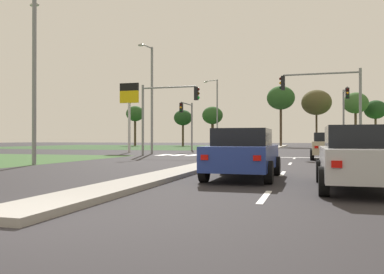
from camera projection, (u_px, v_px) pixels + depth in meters
ground_plane at (255, 153)px, 34.48m from camera, size 200.00×200.00×0.00m
grass_verge_far_left at (117, 147)px, 65.12m from camera, size 35.00×35.00×0.01m
median_island_near at (195, 168)px, 16.24m from camera, size 1.20×22.00×0.14m
median_island_far at (277, 147)px, 58.49m from camera, size 1.20×36.00×0.14m
lane_dash_near at (265, 197)px, 8.50m from camera, size 0.14×2.00×0.01m
lane_dash_second at (283, 174)px, 14.27m from camera, size 0.14×2.00×0.01m
lane_dash_third at (290, 164)px, 20.03m from camera, size 0.14×2.00×0.01m
lane_dash_fourth at (294, 158)px, 25.79m from camera, size 0.14×2.00×0.01m
edge_line_right at (376, 171)px, 15.28m from camera, size 0.14×24.00×0.01m
stop_bar_near at (300, 158)px, 26.70m from camera, size 6.40×0.50×0.01m
crosswalk_bar_near at (164, 155)px, 31.27m from camera, size 0.70×2.80×0.01m
crosswalk_bar_second at (178, 155)px, 30.95m from camera, size 0.70×2.80×0.01m
crosswalk_bar_third at (193, 155)px, 30.63m from camera, size 0.70×2.80×0.01m
crosswalk_bar_fourth at (207, 155)px, 30.31m from camera, size 0.70×2.80×0.01m
crosswalk_bar_fifth at (222, 156)px, 29.99m from camera, size 0.70×2.80×0.01m
crosswalk_bar_sixth at (238, 156)px, 29.67m from camera, size 0.70×2.80×0.01m
crosswalk_bar_seventh at (253, 156)px, 29.35m from camera, size 0.70×2.80×0.01m
car_white_near at (264, 142)px, 63.91m from camera, size 2.04×4.45×1.56m
car_blue_second at (243, 153)px, 12.49m from camera, size 2.04×4.37×1.55m
car_silver_third at (360, 157)px, 9.77m from camera, size 1.97×4.64×1.54m
car_navy_fourth at (256, 143)px, 52.68m from camera, size 2.03×4.49×1.48m
car_beige_fifth at (328, 146)px, 24.27m from camera, size 2.05×4.23×1.61m
traffic_signal_far_left at (188, 117)px, 41.51m from camera, size 0.32×4.05×5.09m
traffic_signal_near_left at (164, 106)px, 29.82m from camera, size 4.52×0.32×5.30m
traffic_signal_far_right at (345, 108)px, 37.26m from camera, size 0.32×4.40×5.98m
traffic_signal_near_right at (330, 97)px, 26.57m from camera, size 5.24×0.32×5.83m
street_lamp_near at (34, 66)px, 19.42m from camera, size 1.54×1.75×8.44m
street_lamp_second at (151, 94)px, 33.48m from camera, size 0.60×1.99×8.92m
street_lamp_third at (216, 110)px, 57.67m from camera, size 2.26×0.86×9.77m
fuel_price_totem at (129, 102)px, 36.70m from camera, size 1.80×0.24×6.33m
treeline_near at (135, 114)px, 74.08m from camera, size 3.30×3.30×7.33m
treeline_second at (183, 118)px, 71.68m from camera, size 3.23×3.23×6.42m
treeline_third at (212, 116)px, 68.41m from camera, size 3.51×3.51×6.77m
treeline_fourth at (281, 98)px, 64.33m from camera, size 4.42×4.42×9.71m
treeline_fifth at (356, 103)px, 61.11m from camera, size 3.74×3.74×8.32m
treeline_sixth at (316, 103)px, 66.83m from camera, size 4.90×4.90×9.41m
treeline_seventh at (376, 110)px, 62.83m from camera, size 3.42×3.42×7.30m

